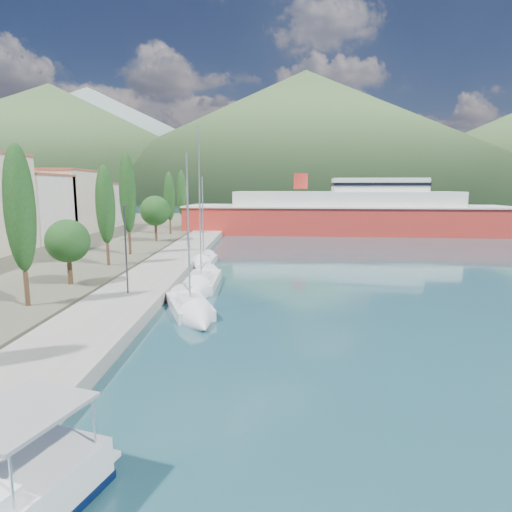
{
  "coord_description": "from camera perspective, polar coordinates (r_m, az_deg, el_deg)",
  "views": [
    {
      "loc": [
        0.45,
        -14.76,
        8.11
      ],
      "look_at": [
        0.0,
        14.0,
        3.5
      ],
      "focal_mm": 30.0,
      "sensor_mm": 36.0,
      "label": 1
    }
  ],
  "objects": [
    {
      "name": "ground",
      "position": [
        135.0,
        0.71,
        5.66
      ],
      "size": [
        1400.0,
        1400.0,
        0.0
      ],
      "primitive_type": "plane",
      "color": "#204852"
    },
    {
      "name": "quay",
      "position": [
        42.54,
        -11.96,
        -1.54
      ],
      "size": [
        5.0,
        88.0,
        0.8
      ],
      "primitive_type": "cube",
      "color": "gray",
      "rests_on": "ground"
    },
    {
      "name": "hills_far",
      "position": [
        652.07,
        13.59,
        14.95
      ],
      "size": [
        1480.0,
        900.0,
        180.0
      ],
      "color": "gray",
      "rests_on": "ground"
    },
    {
      "name": "hills_near",
      "position": [
        401.47,
        15.48,
        14.65
      ],
      "size": [
        1010.0,
        520.0,
        115.0
      ],
      "color": "#3D5A30",
      "rests_on": "ground"
    },
    {
      "name": "tree_row",
      "position": [
        50.14,
        -16.5,
        6.33
      ],
      "size": [
        4.15,
        65.29,
        11.2
      ],
      "color": "#47301E",
      "rests_on": "land_strip"
    },
    {
      "name": "lamp_posts",
      "position": [
        31.79,
        -16.41,
        1.46
      ],
      "size": [
        0.15,
        45.92,
        6.06
      ],
      "color": "#2D2D33",
      "rests_on": "quay"
    },
    {
      "name": "sailboat_near",
      "position": [
        27.12,
        -8.17,
        -7.72
      ],
      "size": [
        4.84,
        8.09,
        11.16
      ],
      "color": "silver",
      "rests_on": "ground"
    },
    {
      "name": "sailboat_mid",
      "position": [
        33.6,
        -7.73,
        -4.37
      ],
      "size": [
        2.55,
        9.62,
        13.83
      ],
      "color": "silver",
      "rests_on": "ground"
    },
    {
      "name": "sailboat_far",
      "position": [
        44.8,
        -7.28,
        -1.02
      ],
      "size": [
        2.41,
        6.94,
        10.1
      ],
      "color": "silver",
      "rests_on": "ground"
    },
    {
      "name": "ferry",
      "position": [
        78.15,
        11.81,
        5.46
      ],
      "size": [
        57.15,
        16.55,
        11.19
      ],
      "color": "red",
      "rests_on": "ground"
    }
  ]
}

